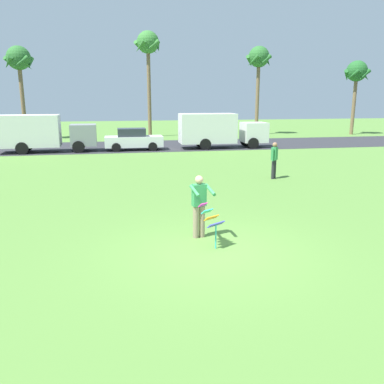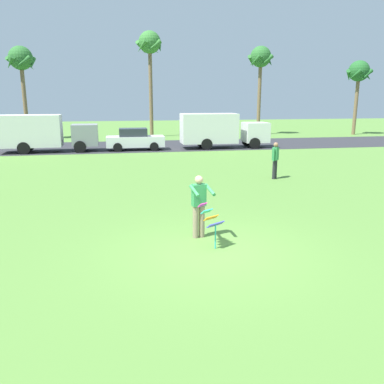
% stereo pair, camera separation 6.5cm
% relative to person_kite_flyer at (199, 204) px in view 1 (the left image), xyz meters
% --- Properties ---
extents(ground_plane, '(120.00, 120.00, 0.00)m').
position_rel_person_kite_flyer_xyz_m(ground_plane, '(0.12, -1.05, -0.95)').
color(ground_plane, '#568438').
extents(road_strip, '(120.00, 8.00, 0.01)m').
position_rel_person_kite_flyer_xyz_m(road_strip, '(0.12, 21.79, -0.95)').
color(road_strip, '#2D2D33').
rests_on(road_strip, ground).
extents(person_kite_flyer, '(0.62, 0.72, 1.73)m').
position_rel_person_kite_flyer_xyz_m(person_kite_flyer, '(0.00, 0.00, 0.00)').
color(person_kite_flyer, gray).
rests_on(person_kite_flyer, ground).
extents(kite_held, '(0.64, 0.73, 1.12)m').
position_rel_person_kite_flyer_xyz_m(kite_held, '(0.16, -0.74, -0.20)').
color(kite_held, '#D83399').
rests_on(kite_held, ground).
extents(parked_truck_grey_van, '(6.75, 2.25, 2.62)m').
position_rel_person_kite_flyer_xyz_m(parked_truck_grey_van, '(-7.27, 19.39, 0.46)').
color(parked_truck_grey_van, gray).
rests_on(parked_truck_grey_van, ground).
extents(parked_car_white, '(4.21, 1.85, 1.60)m').
position_rel_person_kite_flyer_xyz_m(parked_car_white, '(-0.85, 19.39, -0.18)').
color(parked_car_white, white).
rests_on(parked_car_white, ground).
extents(parked_truck_white_box, '(6.73, 2.19, 2.62)m').
position_rel_person_kite_flyer_xyz_m(parked_truck_white_box, '(5.56, 19.39, 0.46)').
color(parked_truck_white_box, silver).
rests_on(parked_truck_white_box, ground).
extents(palm_tree_left_near, '(2.58, 2.71, 8.29)m').
position_rel_person_kite_flyer_xyz_m(palm_tree_left_near, '(-10.31, 29.11, 5.94)').
color(palm_tree_left_near, brown).
rests_on(palm_tree_left_near, ground).
extents(palm_tree_right_near, '(2.58, 2.71, 9.99)m').
position_rel_person_kite_flyer_xyz_m(palm_tree_right_near, '(1.28, 29.77, 7.49)').
color(palm_tree_right_near, brown).
rests_on(palm_tree_right_near, ground).
extents(palm_tree_centre_far, '(2.58, 2.71, 8.90)m').
position_rel_person_kite_flyer_xyz_m(palm_tree_centre_far, '(12.50, 29.97, 6.50)').
color(palm_tree_centre_far, brown).
rests_on(palm_tree_centre_far, ground).
extents(palm_tree_far_left, '(2.58, 2.71, 7.51)m').
position_rel_person_kite_flyer_xyz_m(palm_tree_far_left, '(22.49, 28.22, 5.22)').
color(palm_tree_far_left, brown).
rests_on(palm_tree_far_left, ground).
extents(person_walker_near, '(0.40, 0.45, 1.73)m').
position_rel_person_kite_flyer_xyz_m(person_walker_near, '(5.19, 7.37, -0.02)').
color(person_walker_near, '#26262B').
rests_on(person_walker_near, ground).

